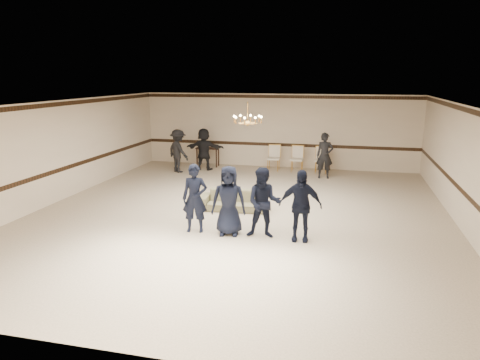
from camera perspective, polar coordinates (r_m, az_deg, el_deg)
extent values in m
cube|color=beige|center=(13.12, -0.01, -4.27)|extent=(12.00, 14.00, 0.01)
cube|color=#32251C|center=(12.53, -0.01, 9.82)|extent=(12.00, 14.00, 0.01)
cube|color=beige|center=(19.52, 4.84, 6.32)|extent=(12.00, 0.01, 3.20)
cube|color=beige|center=(6.39, -15.07, -8.92)|extent=(12.00, 0.01, 3.20)
cube|color=beige|center=(15.27, -22.51, 3.39)|extent=(0.01, 14.00, 3.20)
cube|color=beige|center=(12.76, 27.20, 1.15)|extent=(0.01, 14.00, 3.20)
cube|color=black|center=(19.59, 4.80, 4.58)|extent=(12.00, 0.02, 0.14)
cube|color=black|center=(19.38, 4.92, 10.66)|extent=(12.00, 0.02, 0.14)
imported|color=black|center=(11.42, -5.84, -2.37)|extent=(0.71, 0.53, 1.78)
imported|color=black|center=(11.16, -1.46, -2.68)|extent=(0.95, 0.69, 1.78)
imported|color=black|center=(10.97, 3.09, -2.98)|extent=(0.93, 0.75, 1.78)
imported|color=black|center=(10.85, 7.77, -3.27)|extent=(1.07, 0.50, 1.78)
imported|color=olive|center=(13.36, -0.86, -2.63)|extent=(2.05, 0.94, 0.58)
imported|color=black|center=(18.64, -7.96, 3.73)|extent=(1.34, 1.20, 1.80)
imported|color=black|center=(18.99, -4.66, 3.99)|extent=(1.67, 0.55, 1.80)
imported|color=black|center=(17.68, 10.86, 3.10)|extent=(0.71, 0.52, 1.80)
cube|color=black|center=(19.80, -4.17, 2.99)|extent=(1.03, 0.47, 0.85)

